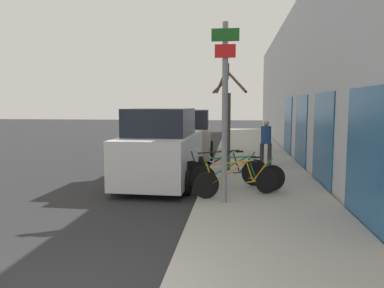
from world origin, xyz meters
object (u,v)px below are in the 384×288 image
object	(u,v)px
parked_car_0	(162,149)
street_tree	(227,121)
bicycle_2	(223,171)
parked_car_1	(189,136)
pedestrian_near	(266,139)
bicycle_0	(238,181)
bicycle_1	(238,176)
signpost	(225,108)
traffic_light	(227,91)

from	to	relation	value
parked_car_0	street_tree	size ratio (longest dim) A/B	1.27
bicycle_2	parked_car_1	bearing A→B (deg)	-0.54
parked_car_1	bicycle_2	bearing A→B (deg)	-78.22
pedestrian_near	street_tree	size ratio (longest dim) A/B	0.47
bicycle_0	pedestrian_near	size ratio (longest dim) A/B	1.25
bicycle_1	bicycle_0	bearing A→B (deg)	169.96
parked_car_1	parked_car_0	bearing A→B (deg)	-94.77
bicycle_2	pedestrian_near	bearing A→B (deg)	-36.22
bicycle_0	bicycle_1	distance (m)	0.48
parked_car_0	pedestrian_near	distance (m)	4.26
bicycle_1	bicycle_2	distance (m)	0.61
bicycle_0	parked_car_1	xyz separation A→B (m)	(-2.07, 7.25, 0.44)
bicycle_1	parked_car_0	size ratio (longest dim) A/B	0.55
signpost	bicycle_2	world-z (taller)	signpost
street_tree	bicycle_1	bearing A→B (deg)	-83.58
bicycle_2	parked_car_1	distance (m)	6.52
bicycle_0	traffic_light	size ratio (longest dim) A/B	0.45
parked_car_1	signpost	bearing A→B (deg)	-80.67
bicycle_0	bicycle_2	distance (m)	1.04
bicycle_2	traffic_light	bearing A→B (deg)	-14.72
signpost	pedestrian_near	bearing A→B (deg)	75.92
bicycle_0	pedestrian_near	bearing A→B (deg)	-36.78
pedestrian_near	street_tree	distance (m)	1.90
bicycle_1	pedestrian_near	distance (m)	4.32
bicycle_2	street_tree	size ratio (longest dim) A/B	0.69
bicycle_1	parked_car_0	xyz separation A→B (m)	(-2.21, 1.38, 0.47)
parked_car_0	bicycle_1	bearing A→B (deg)	-30.45
parked_car_1	pedestrian_near	size ratio (longest dim) A/B	2.82
bicycle_2	parked_car_0	xyz separation A→B (m)	(-1.83, 0.90, 0.45)
parked_car_1	pedestrian_near	bearing A→B (deg)	-43.52
bicycle_0	traffic_light	distance (m)	12.24
traffic_light	bicycle_2	bearing A→B (deg)	-89.07
parked_car_1	pedestrian_near	xyz separation A→B (m)	(3.08, -2.60, 0.13)
street_tree	traffic_light	world-z (taller)	traffic_light
pedestrian_near	traffic_light	bearing A→B (deg)	118.87
street_tree	traffic_light	xyz separation A→B (m)	(-0.21, 8.46, 1.25)
bicycle_0	parked_car_1	bearing A→B (deg)	-8.58
street_tree	bicycle_0	bearing A→B (deg)	-84.54
signpost	traffic_light	world-z (taller)	traffic_light
street_tree	parked_car_1	bearing A→B (deg)	114.80
parked_car_1	pedestrian_near	world-z (taller)	parked_car_1
bicycle_1	parked_car_1	size ratio (longest dim) A/B	0.52
signpost	traffic_light	xyz separation A→B (m)	(-0.25, 12.57, 0.80)
pedestrian_near	bicycle_2	bearing A→B (deg)	-93.74
bicycle_2	traffic_light	distance (m)	11.28
parked_car_1	traffic_light	world-z (taller)	traffic_light
signpost	parked_car_1	distance (m)	8.15
parked_car_1	bicycle_1	bearing A→B (deg)	-76.33
bicycle_0	bicycle_2	bearing A→B (deg)	-3.61
parked_car_0	pedestrian_near	world-z (taller)	parked_car_0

